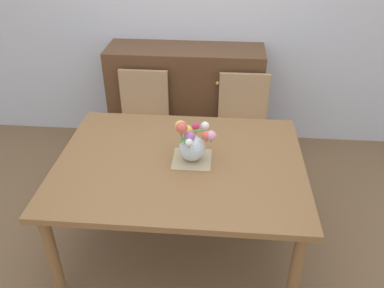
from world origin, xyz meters
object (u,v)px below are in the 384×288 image
Objects in this scene: dining_table at (180,171)px; chair_left at (143,116)px; chair_right at (242,120)px; flower_vase at (192,143)px; dresser at (186,100)px.

chair_left is at bearing 114.62° from dining_table.
dining_table is 1.74× the size of chair_right.
flower_vase is (0.50, -0.92, 0.33)m from chair_left.
chair_left is 0.52m from dresser.
flower_vase reaches higher than dining_table.
dining_table is 1.04m from chair_left.
chair_right is 0.64× the size of dresser.
chair_right is at bearing -180.00° from chair_left.
flower_vase reaches higher than chair_left.
flower_vase is at bearing -82.57° from dresser.
dresser is 1.37m from flower_vase.
flower_vase is (0.07, 0.02, 0.20)m from dining_table.
dresser is at bearing 97.43° from flower_vase.
dresser is at bearing 94.15° from dining_table.
dining_table is 1.11× the size of dresser.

